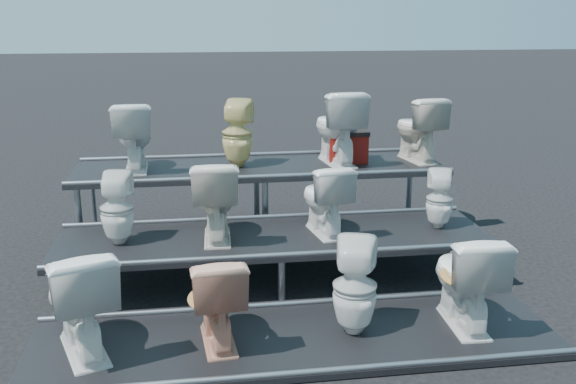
{
  "coord_description": "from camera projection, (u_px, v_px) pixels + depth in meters",
  "views": [
    {
      "loc": [
        -0.75,
        -5.88,
        2.55
      ],
      "look_at": [
        0.15,
        0.1,
        0.87
      ],
      "focal_mm": 40.0,
      "sensor_mm": 36.0,
      "label": 1
    }
  ],
  "objects": [
    {
      "name": "ground",
      "position": [
        275.0,
        279.0,
        6.39
      ],
      "size": [
        80.0,
        80.0,
        0.0
      ],
      "primitive_type": "plane",
      "color": "black",
      "rests_on": "ground"
    },
    {
      "name": "tier_front",
      "position": [
        296.0,
        339.0,
        5.15
      ],
      "size": [
        4.2,
        1.2,
        0.06
      ],
      "primitive_type": "cube",
      "color": "black",
      "rests_on": "ground"
    },
    {
      "name": "tier_mid",
      "position": [
        275.0,
        257.0,
        6.33
      ],
      "size": [
        4.2,
        1.2,
        0.46
      ],
      "primitive_type": "cube",
      "color": "black",
      "rests_on": "ground"
    },
    {
      "name": "tier_back",
      "position": [
        261.0,
        201.0,
        7.52
      ],
      "size": [
        4.2,
        1.2,
        0.86
      ],
      "primitive_type": "cube",
      "color": "black",
      "rests_on": "ground"
    },
    {
      "name": "toilet_0",
      "position": [
        79.0,
        299.0,
        4.79
      ],
      "size": [
        0.73,
        0.96,
        0.86
      ],
      "primitive_type": "imported",
      "rotation": [
        0.0,
        0.0,
        3.48
      ],
      "color": "silver",
      "rests_on": "tier_front"
    },
    {
      "name": "toilet_1",
      "position": [
        216.0,
        298.0,
        4.95
      ],
      "size": [
        0.48,
        0.77,
        0.75
      ],
      "primitive_type": "imported",
      "rotation": [
        0.0,
        0.0,
        3.22
      ],
      "color": "tan",
      "rests_on": "tier_front"
    },
    {
      "name": "toilet_2",
      "position": [
        355.0,
        287.0,
        5.1
      ],
      "size": [
        0.45,
        0.45,
        0.79
      ],
      "primitive_type": "imported",
      "rotation": [
        0.0,
        0.0,
        2.84
      ],
      "color": "silver",
      "rests_on": "tier_front"
    },
    {
      "name": "toilet_3",
      "position": [
        465.0,
        278.0,
        5.23
      ],
      "size": [
        0.5,
        0.83,
        0.82
      ],
      "primitive_type": "imported",
      "rotation": [
        0.0,
        0.0,
        3.1
      ],
      "color": "silver",
      "rests_on": "tier_front"
    },
    {
      "name": "toilet_4",
      "position": [
        117.0,
        209.0,
        5.97
      ],
      "size": [
        0.33,
        0.34,
        0.68
      ],
      "primitive_type": "imported",
      "rotation": [
        0.0,
        0.0,
        3.05
      ],
      "color": "silver",
      "rests_on": "tier_mid"
    },
    {
      "name": "toilet_5",
      "position": [
        215.0,
        199.0,
        6.09
      ],
      "size": [
        0.47,
        0.78,
        0.78
      ],
      "primitive_type": "imported",
      "rotation": [
        0.0,
        0.0,
        3.1
      ],
      "color": "beige",
      "rests_on": "tier_mid"
    },
    {
      "name": "toilet_6",
      "position": [
        324.0,
        198.0,
        6.25
      ],
      "size": [
        0.5,
        0.75,
        0.71
      ],
      "primitive_type": "imported",
      "rotation": [
        0.0,
        0.0,
        3.29
      ],
      "color": "silver",
      "rests_on": "tier_mid"
    },
    {
      "name": "toilet_7",
      "position": [
        440.0,
        199.0,
        6.43
      ],
      "size": [
        0.33,
        0.34,
        0.6
      ],
      "primitive_type": "imported",
      "rotation": [
        0.0,
        0.0,
        2.85
      ],
      "color": "silver",
      "rests_on": "tier_mid"
    },
    {
      "name": "toilet_8",
      "position": [
        134.0,
        136.0,
        7.1
      ],
      "size": [
        0.45,
        0.77,
        0.77
      ],
      "primitive_type": "imported",
      "rotation": [
        0.0,
        0.0,
        3.17
      ],
      "color": "silver",
      "rests_on": "tier_back"
    },
    {
      "name": "toilet_9",
      "position": [
        237.0,
        133.0,
        7.26
      ],
      "size": [
        0.43,
        0.44,
        0.77
      ],
      "primitive_type": "imported",
      "rotation": [
        0.0,
        0.0,
        2.84
      ],
      "color": "#D8C980",
      "rests_on": "tier_back"
    },
    {
      "name": "toilet_10",
      "position": [
        337.0,
        127.0,
        7.42
      ],
      "size": [
        0.57,
        0.89,
        0.86
      ],
      "primitive_type": "imported",
      "rotation": [
        0.0,
        0.0,
        3.26
      ],
      "color": "silver",
      "rests_on": "tier_back"
    },
    {
      "name": "toilet_11",
      "position": [
        418.0,
        129.0,
        7.57
      ],
      "size": [
        0.54,
        0.81,
        0.77
      ],
      "primitive_type": "imported",
      "rotation": [
        0.0,
        0.0,
        3.3
      ],
      "color": "beige",
      "rests_on": "tier_back"
    },
    {
      "name": "red_crate",
      "position": [
        347.0,
        148.0,
        7.6
      ],
      "size": [
        0.48,
        0.4,
        0.32
      ],
      "primitive_type": "cube",
      "rotation": [
        0.0,
        0.0,
        -0.1
      ],
      "color": "maroon",
      "rests_on": "tier_back"
    }
  ]
}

